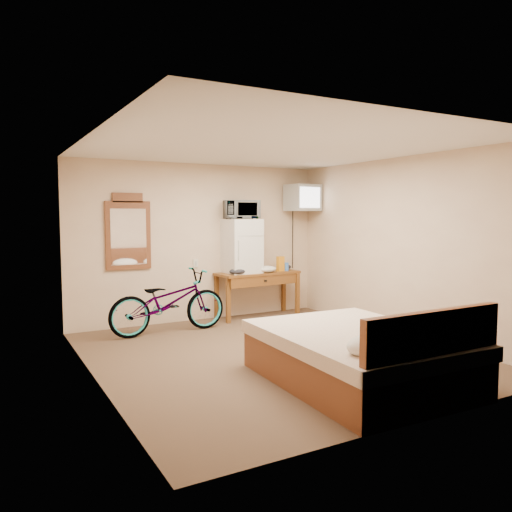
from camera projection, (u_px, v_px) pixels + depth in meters
name	position (u px, v px, depth m)	size (l,w,h in m)	color
room	(274.00, 252.00, 6.00)	(4.60, 4.64, 2.50)	#4E3627
desk	(259.00, 279.00, 8.23)	(1.43, 0.62, 0.75)	brown
mini_fridge	(242.00, 246.00, 8.11)	(0.55, 0.54, 0.88)	silver
microwave	(242.00, 210.00, 8.06)	(0.54, 0.37, 0.30)	silver
snack_bag	(280.00, 264.00, 8.37)	(0.12, 0.07, 0.25)	orange
blue_cup	(286.00, 267.00, 8.44)	(0.08, 0.08, 0.14)	#3D72D2
cloth_cream	(266.00, 269.00, 8.17)	(0.36, 0.28, 0.11)	silver
cloth_dark_a	(237.00, 271.00, 7.88)	(0.27, 0.20, 0.10)	black
cloth_dark_b	(286.00, 267.00, 8.63)	(0.19, 0.15, 0.08)	black
crt_television	(303.00, 198.00, 8.57)	(0.55, 0.61, 0.45)	black
wall_mirror	(128.00, 233.00, 7.40)	(0.67, 0.04, 1.14)	brown
bicycle	(168.00, 302.00, 7.12)	(0.60, 1.73, 0.91)	black
bed	(362.00, 355.00, 4.98)	(1.66, 2.16, 0.90)	brown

